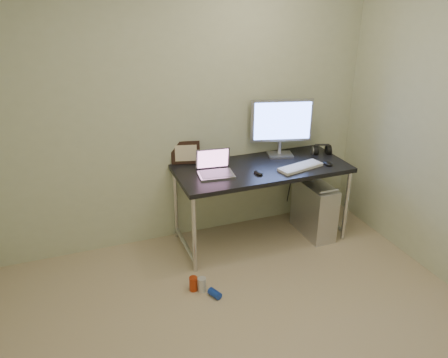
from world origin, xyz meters
TOP-DOWN VIEW (x-y plane):
  - wall_back at (0.00, 1.75)m, footprint 3.50×0.02m
  - desk at (0.60, 1.41)m, footprint 1.57×0.69m
  - tower_computer at (1.13, 1.31)m, footprint 0.23×0.51m
  - cable_a at (1.08, 1.70)m, footprint 0.01×0.16m
  - cable_b at (1.17, 1.68)m, footprint 0.02×0.11m
  - can_red at (-0.24, 0.86)m, footprint 0.08×0.08m
  - can_white at (-0.18, 0.82)m, footprint 0.07×0.07m
  - can_blue at (-0.10, 0.72)m, footprint 0.10×0.12m
  - laptop at (0.15, 1.41)m, footprint 0.33×0.28m
  - monitor at (0.89, 1.61)m, footprint 0.58×0.22m
  - keyboard at (0.91, 1.25)m, footprint 0.45×0.23m
  - mouse_right at (1.19, 1.24)m, footprint 0.09×0.13m
  - mouse_left at (0.50, 1.26)m, footprint 0.08×0.11m
  - headphones at (1.29, 1.51)m, footprint 0.20×0.12m
  - picture_frame at (-0.03, 1.73)m, footprint 0.27×0.14m
  - webcam at (0.20, 1.66)m, footprint 0.05×0.04m

SIDE VIEW (x-z plane):
  - can_blue at x=-0.10m, z-range 0.00..0.06m
  - can_red at x=-0.24m, z-range 0.00..0.12m
  - can_white at x=-0.18m, z-range 0.00..0.12m
  - tower_computer at x=1.13m, z-range -0.02..0.55m
  - cable_b at x=1.17m, z-range 0.02..0.74m
  - cable_a at x=1.08m, z-range 0.06..0.74m
  - desk at x=0.60m, z-range 0.30..1.05m
  - keyboard at x=0.91m, z-range 0.75..0.78m
  - mouse_left at x=0.50m, z-range 0.75..0.79m
  - mouse_right at x=1.19m, z-range 0.75..0.79m
  - headphones at x=1.29m, z-range 0.72..0.84m
  - laptop at x=0.15m, z-range 0.69..0.90m
  - webcam at x=0.20m, z-range 0.78..0.91m
  - picture_frame at x=-0.03m, z-range 0.75..0.96m
  - monitor at x=0.89m, z-range 0.80..1.35m
  - wall_back at x=0.00m, z-range 0.00..2.50m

